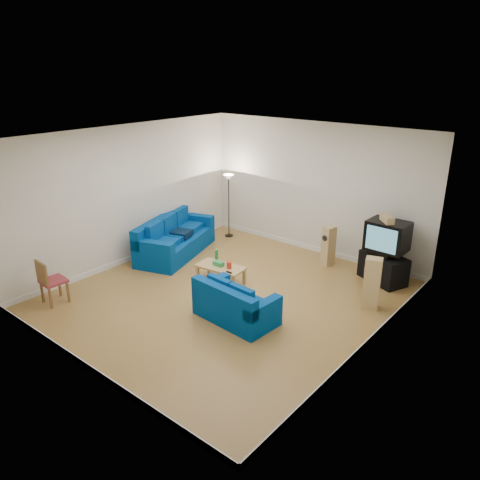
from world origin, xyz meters
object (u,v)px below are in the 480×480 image
Objects in this scene: sofa_three_seat at (174,241)px; tv_stand at (383,268)px; sofa_loveseat at (234,306)px; television at (388,236)px; coffee_table at (221,268)px.

tv_stand is at bearing 92.77° from sofa_three_seat.
tv_stand is (1.41, 3.31, 0.02)m from sofa_loveseat.
television is at bearing 116.00° from tv_stand.
television is (4.65, 1.84, 0.69)m from sofa_three_seat.
tv_stand is 1.19× the size of television.
sofa_three_seat is 3.09× the size of television.
television reaches higher than tv_stand.
sofa_loveseat is 3.60m from tv_stand.
sofa_three_seat reaches higher than tv_stand.
sofa_three_seat is at bearing -157.16° from television.
sofa_loveseat is 1.56× the size of tv_stand.
sofa_three_seat is 3.57m from sofa_loveseat.
sofa_loveseat is 1.43× the size of coffee_table.
sofa_three_seat reaches higher than coffee_table.
tv_stand is (4.65, 1.80, -0.04)m from sofa_three_seat.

